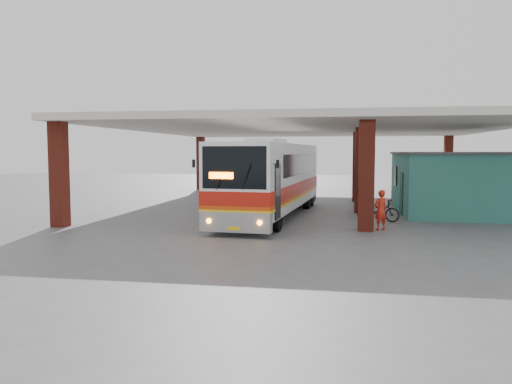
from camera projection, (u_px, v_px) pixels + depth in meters
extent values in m
plane|color=#515154|center=(296.00, 219.00, 23.13)|extent=(90.00, 90.00, 0.00)
cube|color=maroon|center=(366.00, 176.00, 19.50)|extent=(0.60, 0.60, 4.35)
cube|color=maroon|center=(361.00, 170.00, 25.39)|extent=(0.60, 0.60, 4.35)
cube|color=maroon|center=(357.00, 167.00, 31.28)|extent=(0.60, 0.60, 4.35)
cube|color=maroon|center=(59.00, 175.00, 20.64)|extent=(0.60, 0.60, 4.35)
cube|color=maroon|center=(201.00, 163.00, 41.27)|extent=(0.60, 0.60, 4.35)
cube|color=maroon|center=(448.00, 164.00, 37.95)|extent=(0.60, 0.60, 4.35)
cube|color=silver|center=(316.00, 128.00, 29.07)|extent=(21.00, 23.00, 0.30)
cube|color=#327D77|center=(449.00, 183.00, 25.66)|extent=(5.00, 8.00, 3.00)
cube|color=#474747|center=(450.00, 153.00, 25.54)|extent=(5.20, 8.20, 0.12)
cube|color=#153B32|center=(402.00, 194.00, 24.65)|extent=(0.08, 0.95, 2.10)
cube|color=black|center=(396.00, 176.00, 27.54)|extent=(0.08, 1.20, 1.00)
cube|color=black|center=(395.00, 176.00, 27.55)|extent=(0.04, 1.30, 1.10)
cube|color=white|center=(272.00, 175.00, 23.88)|extent=(3.60, 12.81, 2.95)
cube|color=white|center=(267.00, 141.00, 22.74)|extent=(1.50, 3.25, 0.26)
cube|color=#98989E|center=(236.00, 222.00, 18.07)|extent=(2.68, 0.62, 0.74)
cube|color=red|center=(272.00, 187.00, 23.93)|extent=(3.64, 12.82, 0.53)
cube|color=#D8410C|center=(272.00, 194.00, 23.96)|extent=(3.64, 12.82, 0.14)
cube|color=yellow|center=(272.00, 196.00, 23.97)|extent=(3.64, 12.82, 0.11)
cube|color=black|center=(234.00, 168.00, 17.77)|extent=(2.39, 0.28, 1.53)
cube|color=black|center=(250.00, 164.00, 24.98)|extent=(0.78, 9.46, 0.95)
cube|color=black|center=(302.00, 164.00, 24.33)|extent=(0.78, 9.46, 0.95)
cube|color=#FF5905|center=(221.00, 175.00, 17.85)|extent=(0.90, 0.12, 0.23)
sphere|color=orange|center=(209.00, 221.00, 18.09)|extent=(0.19, 0.19, 0.19)
sphere|color=orange|center=(260.00, 223.00, 17.62)|extent=(0.19, 0.19, 0.19)
cube|color=yellow|center=(234.00, 229.00, 17.87)|extent=(0.48, 0.07, 0.13)
cylinder|color=black|center=(221.00, 216.00, 20.00)|extent=(0.42, 1.08, 1.05)
cylinder|color=black|center=(276.00, 218.00, 19.45)|extent=(0.42, 1.08, 1.05)
cylinder|color=black|center=(266.00, 198.00, 27.85)|extent=(0.42, 1.08, 1.05)
cylinder|color=black|center=(307.00, 199.00, 27.29)|extent=(0.42, 1.08, 1.05)
cylinder|color=black|center=(272.00, 196.00, 29.17)|extent=(0.42, 1.08, 1.05)
cylinder|color=black|center=(310.00, 197.00, 28.61)|extent=(0.42, 1.08, 1.05)
imported|color=black|center=(378.00, 210.00, 22.34)|extent=(2.02, 1.23, 1.00)
imported|color=red|center=(381.00, 210.00, 19.81)|extent=(0.70, 0.66, 1.60)
cube|color=red|center=(391.00, 201.00, 29.63)|extent=(0.42, 0.42, 0.06)
cube|color=red|center=(394.00, 196.00, 29.57)|extent=(0.06, 0.41, 0.59)
cylinder|color=black|center=(389.00, 203.00, 29.51)|extent=(0.03, 0.03, 0.20)
cylinder|color=black|center=(394.00, 203.00, 29.44)|extent=(0.03, 0.03, 0.20)
cylinder|color=black|center=(388.00, 202.00, 29.84)|extent=(0.03, 0.03, 0.20)
cylinder|color=black|center=(394.00, 202.00, 29.77)|extent=(0.03, 0.03, 0.20)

